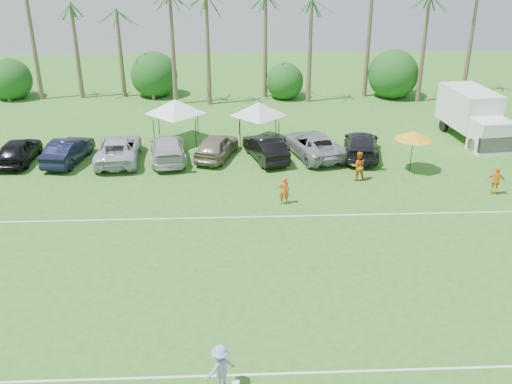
{
  "coord_description": "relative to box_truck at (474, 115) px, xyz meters",
  "views": [
    {
      "loc": [
        1.08,
        -13.29,
        13.93
      ],
      "look_at": [
        2.28,
        13.72,
        1.6
      ],
      "focal_mm": 40.0,
      "sensor_mm": 36.0,
      "label": 1
    }
  ],
  "objects": [
    {
      "name": "field_lines",
      "position": [
        -18.66,
        -17.87,
        -1.89
      ],
      "size": [
        80.0,
        12.1,
        0.01
      ],
      "color": "white",
      "rests_on": "ground"
    },
    {
      "name": "frisbee_player",
      "position": [
        -18.09,
        -24.43,
        -1.04
      ],
      "size": [
        1.27,
        1.14,
        1.71
      ],
      "rotation": [
        0.0,
        0.0,
        3.72
      ],
      "color": "#929AD0",
      "rests_on": "ground"
    },
    {
      "name": "palm_tree_8",
      "position": [
        -5.66,
        12.13,
        5.58
      ],
      "size": [
        2.4,
        2.4,
        8.9
      ],
      "color": "brown",
      "rests_on": "ground"
    },
    {
      "name": "parked_car_4",
      "position": [
        -18.62,
        -2.84,
        -1.08
      ],
      "size": [
        3.34,
        5.17,
        1.64
      ],
      "primitive_type": "imported",
      "rotation": [
        0.0,
        0.0,
        2.82
      ],
      "color": "gray",
      "rests_on": "ground"
    },
    {
      "name": "sideline_player_a",
      "position": [
        -14.72,
        -10.26,
        -1.09
      ],
      "size": [
        0.6,
        0.39,
        1.62
      ],
      "primitive_type": "imported",
      "rotation": [
        0.0,
        0.0,
        3.15
      ],
      "color": "orange",
      "rests_on": "ground"
    },
    {
      "name": "palm_tree_1",
      "position": [
        -35.66,
        12.13,
        6.45
      ],
      "size": [
        2.4,
        2.4,
        9.9
      ],
      "color": "brown",
      "rests_on": "ground"
    },
    {
      "name": "bush_tree_1",
      "position": [
        -24.66,
        13.13,
        -0.1
      ],
      "size": [
        4.0,
        4.0,
        4.0
      ],
      "color": "brown",
      "rests_on": "ground"
    },
    {
      "name": "palm_tree_4",
      "position": [
        -22.66,
        12.13,
        5.58
      ],
      "size": [
        2.4,
        2.4,
        8.9
      ],
      "color": "brown",
      "rests_on": "ground"
    },
    {
      "name": "palm_tree_5",
      "position": [
        -18.66,
        12.13,
        6.45
      ],
      "size": [
        2.4,
        2.4,
        9.9
      ],
      "color": "brown",
      "rests_on": "ground"
    },
    {
      "name": "bush_tree_3",
      "position": [
        -2.66,
        13.13,
        -0.1
      ],
      "size": [
        4.0,
        4.0,
        4.0
      ],
      "color": "brown",
      "rests_on": "ground"
    },
    {
      "name": "parked_car_7",
      "position": [
        -8.81,
        -2.99,
        -1.08
      ],
      "size": [
        3.36,
        5.98,
        1.64
      ],
      "primitive_type": "imported",
      "rotation": [
        0.0,
        0.0,
        2.94
      ],
      "color": "black",
      "rests_on": "ground"
    },
    {
      "name": "parked_car_6",
      "position": [
        -12.08,
        -2.79,
        -1.08
      ],
      "size": [
        4.21,
        6.4,
        1.64
      ],
      "primitive_type": "imported",
      "rotation": [
        0.0,
        0.0,
        3.42
      ],
      "color": "gray",
      "rests_on": "ground"
    },
    {
      "name": "bush_tree_2",
      "position": [
        -12.66,
        13.13,
        -0.1
      ],
      "size": [
        4.0,
        4.0,
        4.0
      ],
      "color": "brown",
      "rests_on": "ground"
    },
    {
      "name": "palm_tree_9",
      "position": [
        -0.66,
        12.13,
        6.45
      ],
      "size": [
        2.4,
        2.4,
        9.9
      ],
      "color": "brown",
      "rests_on": "ground"
    },
    {
      "name": "market_umbrella",
      "position": [
        -6.23,
        -5.82,
        0.51
      ],
      "size": [
        2.41,
        2.41,
        2.69
      ],
      "color": "black",
      "rests_on": "ground"
    },
    {
      "name": "canopy_tent_left",
      "position": [
        -21.58,
        0.65,
        1.22
      ],
      "size": [
        4.5,
        4.5,
        3.64
      ],
      "color": "black",
      "rests_on": "ground"
    },
    {
      "name": "parked_car_3",
      "position": [
        -21.89,
        -3.12,
        -1.08
      ],
      "size": [
        3.02,
        5.9,
        1.64
      ],
      "primitive_type": "imported",
      "rotation": [
        0.0,
        0.0,
        3.28
      ],
      "color": "#B7B7BB",
      "rests_on": "ground"
    },
    {
      "name": "bush_tree_0",
      "position": [
        -37.66,
        13.13,
        -0.1
      ],
      "size": [
        4.0,
        4.0,
        4.0
      ],
      "color": "brown",
      "rests_on": "ground"
    },
    {
      "name": "parked_car_1",
      "position": [
        -28.43,
        -3.24,
        -1.08
      ],
      "size": [
        2.56,
        5.19,
        1.64
      ],
      "primitive_type": "imported",
      "rotation": [
        0.0,
        0.0,
        2.97
      ],
      "color": "black",
      "rests_on": "ground"
    },
    {
      "name": "sideline_player_b",
      "position": [
        -9.88,
        -7.1,
        -0.97
      ],
      "size": [
        0.91,
        0.72,
        1.85
      ],
      "primitive_type": "imported",
      "rotation": [
        0.0,
        0.0,
        3.16
      ],
      "color": "orange",
      "rests_on": "ground"
    },
    {
      "name": "parked_car_5",
      "position": [
        -15.35,
        -3.29,
        -1.08
      ],
      "size": [
        3.08,
        5.26,
        1.64
      ],
      "primitive_type": "imported",
      "rotation": [
        0.0,
        0.0,
        3.43
      ],
      "color": "black",
      "rests_on": "ground"
    },
    {
      "name": "parked_car_0",
      "position": [
        -31.7,
        -3.1,
        -1.08
      ],
      "size": [
        2.01,
        4.83,
        1.64
      ],
      "primitive_type": "imported",
      "rotation": [
        0.0,
        0.0,
        3.13
      ],
      "color": "black",
      "rests_on": "ground"
    },
    {
      "name": "sideline_player_c",
      "position": [
        -2.33,
        -9.55,
        -1.07
      ],
      "size": [
        1.06,
        0.74,
        1.66
      ],
      "primitive_type": "imported",
      "rotation": [
        0.0,
        0.0,
        2.76
      ],
      "color": "orange",
      "rests_on": "ground"
    },
    {
      "name": "box_truck",
      "position": [
        0.0,
        0.0,
        0.0
      ],
      "size": [
        3.32,
        7.13,
        3.55
      ],
      "rotation": [
        0.0,
        0.0,
        0.11
      ],
      "color": "white",
      "rests_on": "ground"
    },
    {
      "name": "parked_car_2",
      "position": [
        -25.16,
        -3.13,
        -1.08
      ],
      "size": [
        3.12,
        6.06,
        1.64
      ],
      "primitive_type": "imported",
      "rotation": [
        0.0,
        0.0,
        3.21
      ],
      "color": "#B8B9C0",
      "rests_on": "ground"
    },
    {
      "name": "canopy_tent_right",
      "position": [
        -15.64,
        0.32,
        1.03
      ],
      "size": [
        4.22,
        4.22,
        3.42
      ],
      "color": "black",
      "rests_on": "ground"
    }
  ]
}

